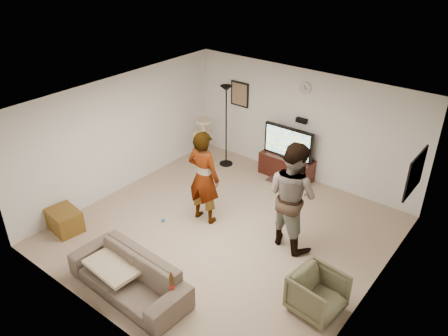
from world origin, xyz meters
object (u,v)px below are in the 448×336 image
Objects in this scene: cat_tree at (203,141)px; side_table at (65,220)px; tv at (288,142)px; person_left at (204,177)px; armchair at (317,293)px; floor_lamp at (226,127)px; person_right at (292,196)px; tv_stand at (286,167)px; beer_bottle at (172,282)px; sofa at (129,276)px.

side_table is at bearing -94.26° from cat_tree.
person_left is at bearing -99.10° from tv.
cat_tree is at bearing 66.70° from armchair.
cat_tree is at bearing 85.74° from side_table.
person_right is (2.76, -1.68, 0.02)m from floor_lamp.
tv reaches higher than side_table.
floor_lamp is 1.68× the size of cat_tree.
tv_stand is 4.78m from beer_bottle.
side_table is at bearing -100.77° from floor_lamp.
side_table is at bearing 173.43° from sofa.
tv_stand is at bearing 18.62° from cat_tree.
tv is at bearing 13.87° from floor_lamp.
person_left is at bearing 46.11° from side_table.
beer_bottle is at bearing 117.34° from person_left.
tv_stand is 1.07× the size of cat_tree.
tv_stand is 4.99× the size of beer_bottle.
floor_lamp reaches higher than person_left.
sofa is 2.88× the size of armchair.
floor_lamp is (-1.47, -0.36, 0.72)m from tv_stand.
tv is (0.00, 0.00, 0.61)m from tv_stand.
tv_stand is at bearing 101.31° from beer_bottle.
side_table is at bearing -117.14° from tv_stand.
tv_stand is 1.72× the size of armchair.
beer_bottle reaches higher than armchair.
cat_tree is 3.55m from person_right.
sofa reaches higher than side_table.
cat_tree is at bearing -9.51° from person_right.
person_left reaches higher than cat_tree.
tv is at bearing -43.98° from person_right.
person_right is 3.13× the size of side_table.
tv_stand is at bearing -102.35° from person_left.
floor_lamp is 3.23m from person_right.
person_left is at bearing 81.49° from armchair.
person_right is at bearing 65.29° from sofa.
sofa is at bearing 95.92° from person_left.
floor_lamp reaches higher than side_table.
sofa is (0.36, -2.24, -0.63)m from person_left.
tv_stand is at bearing 91.72° from sofa.
tv_stand is at bearing 62.86° from side_table.
armchair is (2.85, -0.78, -0.61)m from person_left.
tv is 0.64× the size of person_left.
armchair reaches higher than sofa.
person_left is 2.58× the size of armchair.
floor_lamp is 4.59m from sofa.
tv_stand is 1.67m from floor_lamp.
tv is 4.70m from sofa.
beer_bottle is at bearing -6.02° from side_table.
beer_bottle reaches higher than sofa.
armchair reaches higher than side_table.
person_right reaches higher than tv.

